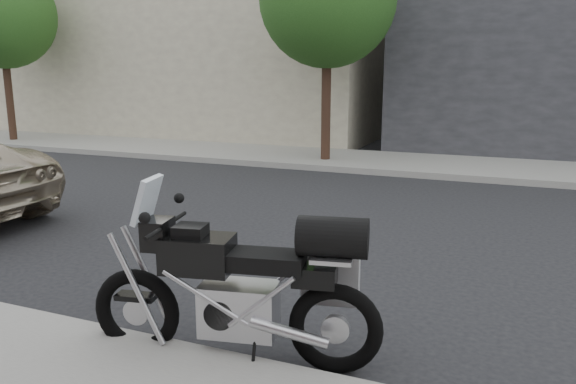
% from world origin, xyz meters
% --- Properties ---
extents(ground, '(120.00, 120.00, 0.00)m').
position_xyz_m(ground, '(0.00, 0.00, 0.00)').
color(ground, black).
rests_on(ground, ground).
extents(far_sidewalk, '(44.00, 3.00, 0.15)m').
position_xyz_m(far_sidewalk, '(0.00, -6.50, 0.07)').
color(far_sidewalk, gray).
rests_on(far_sidewalk, ground).
extents(far_building_cream, '(14.00, 11.00, 8.00)m').
position_xyz_m(far_building_cream, '(9.00, -13.50, 4.00)').
color(far_building_cream, '#9E927E').
rests_on(far_building_cream, ground).
extents(street_tree_right, '(3.40, 3.40, 5.70)m').
position_xyz_m(street_tree_right, '(13.00, -6.00, 4.14)').
color(street_tree_right, '#362218').
rests_on(street_tree_right, far_sidewalk).
extents(motorcycle, '(2.47, 1.10, 1.58)m').
position_xyz_m(motorcycle, '(-0.72, 3.84, 0.68)').
color(motorcycle, black).
rests_on(motorcycle, ground).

